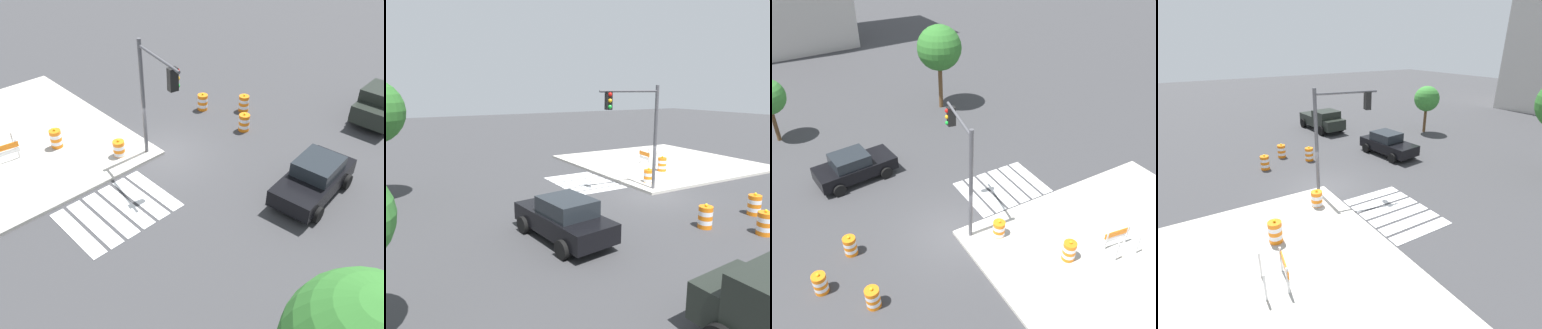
{
  "view_description": "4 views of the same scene",
  "coord_description": "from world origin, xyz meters",
  "views": [
    {
      "loc": [
        10.78,
        13.39,
        11.65
      ],
      "look_at": [
        0.23,
        2.16,
        0.62
      ],
      "focal_mm": 40.38,
      "sensor_mm": 36.0,
      "label": 1
    },
    {
      "loc": [
        -13.71,
        12.25,
        5.52
      ],
      "look_at": [
        1.88,
        3.38,
        1.66
      ],
      "focal_mm": 33.51,
      "sensor_mm": 36.0,
      "label": 2
    },
    {
      "loc": [
        -6.18,
        -11.97,
        12.95
      ],
      "look_at": [
        2.35,
        3.08,
        1.3
      ],
      "focal_mm": 36.95,
      "sensor_mm": 36.0,
      "label": 3
    },
    {
      "loc": [
        13.67,
        -6.58,
        7.6
      ],
      "look_at": [
        0.42,
        1.46,
        1.3
      ],
      "focal_mm": 28.07,
      "sensor_mm": 36.0,
      "label": 4
    }
  ],
  "objects": [
    {
      "name": "traffic_light_pole",
      "position": [
        0.81,
        0.52,
        3.91
      ],
      "size": [
        0.82,
        3.24,
        5.5
      ],
      "color": "#4C4C51",
      "rests_on": "sidewalk_corner"
    },
    {
      "name": "traffic_barrel_median_far",
      "position": [
        -6.05,
        -0.31,
        0.45
      ],
      "size": [
        0.56,
        0.56,
        1.02
      ],
      "color": "orange",
      "rests_on": "ground"
    },
    {
      "name": "crosswalk_stripes",
      "position": [
        4.0,
        1.8,
        0.01
      ],
      "size": [
        4.35,
        3.2,
        0.02
      ],
      "color": "silver",
      "rests_on": "ground"
    },
    {
      "name": "ground_plane",
      "position": [
        0.0,
        0.0,
        0.0
      ],
      "size": [
        120.0,
        120.0,
        0.0
      ],
      "primitive_type": "plane",
      "color": "#38383A"
    },
    {
      "name": "traffic_barrel_on_sidewalk",
      "position": [
        3.51,
        -3.9,
        0.6
      ],
      "size": [
        0.56,
        0.56,
        1.02
      ],
      "color": "orange",
      "rests_on": "sidewalk_corner"
    },
    {
      "name": "traffic_barrel_crosswalk_end",
      "position": [
        1.73,
        -1.24,
        0.45
      ],
      "size": [
        0.56,
        0.56,
        1.02
      ],
      "color": "orange",
      "rests_on": "ground"
    },
    {
      "name": "traffic_barrel_median_near",
      "position": [
        -4.45,
        1.11,
        0.45
      ],
      "size": [
        0.56,
        0.56,
        1.02
      ],
      "color": "orange",
      "rests_on": "ground"
    },
    {
      "name": "sports_car",
      "position": [
        -2.61,
        6.52,
        0.81
      ],
      "size": [
        4.49,
        2.52,
        1.63
      ],
      "color": "black",
      "rests_on": "ground"
    },
    {
      "name": "construction_barricade",
      "position": [
        5.8,
        -4.5,
        0.72
      ],
      "size": [
        1.33,
        0.94,
        1.0
      ],
      "color": "silver",
      "rests_on": "sidewalk_corner"
    },
    {
      "name": "traffic_barrel_near_corner",
      "position": [
        -4.47,
        -1.98,
        0.45
      ],
      "size": [
        0.56,
        0.56,
        1.02
      ],
      "color": "orange",
      "rests_on": "ground"
    },
    {
      "name": "sidewalk_corner",
      "position": [
        6.0,
        -6.0,
        0.07
      ],
      "size": [
        12.0,
        12.0,
        0.15
      ],
      "primitive_type": "cube",
      "color": "#BCB7AD",
      "rests_on": "ground"
    }
  ]
}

